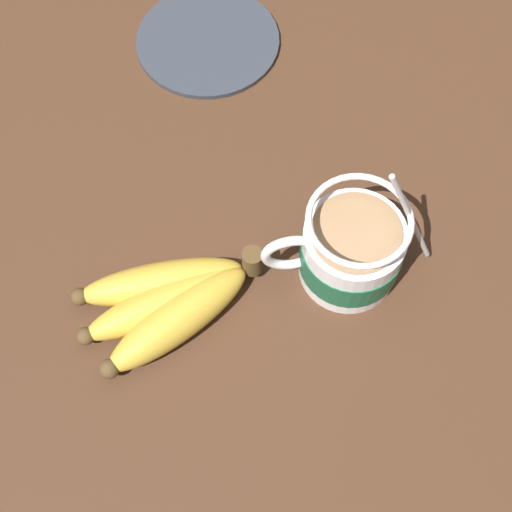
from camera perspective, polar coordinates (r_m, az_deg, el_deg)
table at (r=70.98cm, az=3.23°, el=-3.03°), size 107.49×107.49×3.26cm
coffee_mug at (r=66.95cm, az=7.54°, el=0.42°), size 16.59×9.63×16.81cm
banana_bunch at (r=67.14cm, az=-6.96°, el=-3.62°), size 18.33×12.27×4.36cm
small_plate at (r=86.54cm, az=-3.88°, el=16.81°), size 16.65×16.65×0.60cm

